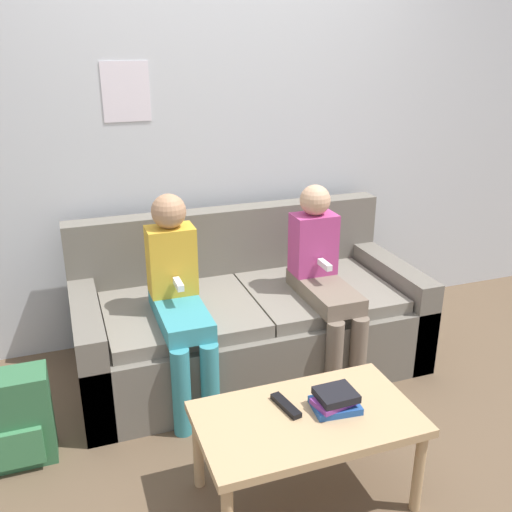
# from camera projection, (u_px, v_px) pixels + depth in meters

# --- Properties ---
(ground_plane) EXTENTS (10.00, 10.00, 0.00)m
(ground_plane) POSITION_uv_depth(u_px,v_px,m) (284.00, 417.00, 2.87)
(ground_plane) COLOR brown
(wall_back) EXTENTS (8.00, 0.06, 2.60)m
(wall_back) POSITION_uv_depth(u_px,v_px,m) (218.00, 126.00, 3.37)
(wall_back) COLOR silver
(wall_back) RESTS_ON ground_plane
(couch) EXTENTS (1.91, 0.89, 0.85)m
(couch) POSITION_uv_depth(u_px,v_px,m) (248.00, 319.00, 3.27)
(couch) COLOR #6B665B
(couch) RESTS_ON ground_plane
(coffee_table) EXTENTS (0.87, 0.50, 0.41)m
(coffee_table) POSITION_uv_depth(u_px,v_px,m) (307.00, 425.00, 2.25)
(coffee_table) COLOR tan
(coffee_table) RESTS_ON ground_plane
(person_left) EXTENTS (0.24, 0.59, 1.07)m
(person_left) POSITION_uv_depth(u_px,v_px,m) (178.00, 293.00, 2.84)
(person_left) COLOR teal
(person_left) RESTS_ON ground_plane
(person_right) EXTENTS (0.24, 0.59, 1.05)m
(person_right) POSITION_uv_depth(u_px,v_px,m) (323.00, 275.00, 3.09)
(person_right) COLOR #756656
(person_right) RESTS_ON ground_plane
(tv_remote) EXTENTS (0.07, 0.17, 0.02)m
(tv_remote) POSITION_uv_depth(u_px,v_px,m) (286.00, 406.00, 2.27)
(tv_remote) COLOR black
(tv_remote) RESTS_ON coffee_table
(book_stack) EXTENTS (0.20, 0.16, 0.08)m
(book_stack) POSITION_uv_depth(u_px,v_px,m) (335.00, 401.00, 2.26)
(book_stack) COLOR #23519E
(book_stack) RESTS_ON coffee_table
(backpack) EXTENTS (0.32, 0.21, 0.44)m
(backpack) POSITION_uv_depth(u_px,v_px,m) (15.00, 420.00, 2.51)
(backpack) COLOR #336B42
(backpack) RESTS_ON ground_plane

